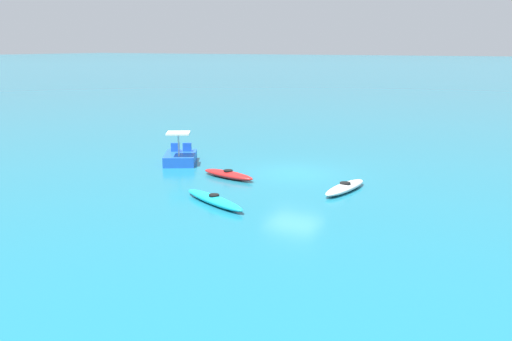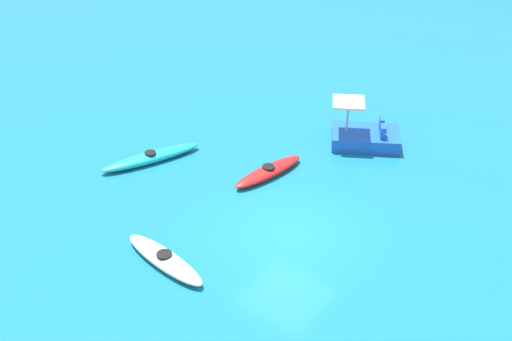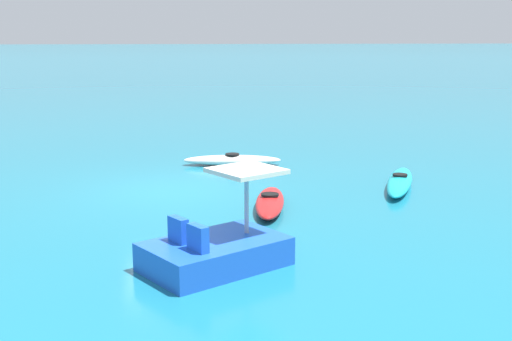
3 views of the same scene
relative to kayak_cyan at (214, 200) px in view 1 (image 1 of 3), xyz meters
The scene contains 5 objects.
ground_plane 6.08m from the kayak_cyan, ahead, with size 600.00×600.00×0.00m, color #19728C.
kayak_cyan is the anchor object (origin of this frame).
kayak_red 4.14m from the kayak_cyan, 24.07° to the left, with size 1.21×2.92×0.37m.
kayak_white 5.51m from the kayak_cyan, 41.96° to the right, with size 3.10×1.08×0.37m.
pedal_boat_blue 7.64m from the kayak_cyan, 45.55° to the left, with size 2.83×2.51×1.68m.
Camera 1 is at (-22.79, -10.37, 5.81)m, focal length 38.79 mm.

